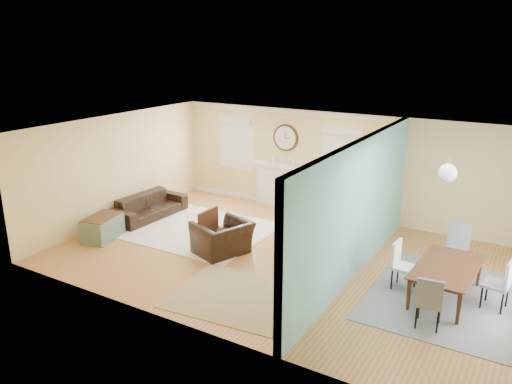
% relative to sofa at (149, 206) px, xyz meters
% --- Properties ---
extents(floor, '(9.00, 9.00, 0.00)m').
position_rel_sofa_xyz_m(floor, '(3.98, -0.44, -0.30)').
color(floor, '#A06434').
rests_on(floor, ground).
extents(wall_back, '(9.00, 0.02, 2.60)m').
position_rel_sofa_xyz_m(wall_back, '(3.98, 2.56, 1.00)').
color(wall_back, '#E1BF81').
rests_on(wall_back, ground).
extents(wall_front, '(9.00, 0.02, 2.60)m').
position_rel_sofa_xyz_m(wall_front, '(3.98, -3.44, 1.00)').
color(wall_front, '#E1BF81').
rests_on(wall_front, ground).
extents(wall_left, '(0.02, 6.00, 2.60)m').
position_rel_sofa_xyz_m(wall_left, '(-0.52, -0.44, 1.00)').
color(wall_left, '#E1BF81').
rests_on(wall_left, ground).
extents(ceiling, '(9.00, 6.00, 0.02)m').
position_rel_sofa_xyz_m(ceiling, '(3.98, -0.44, 2.30)').
color(ceiling, white).
rests_on(ceiling, wall_back).
extents(partition, '(0.17, 6.00, 2.60)m').
position_rel_sofa_xyz_m(partition, '(5.50, -0.16, 1.06)').
color(partition, '#E1BF81').
rests_on(partition, ground).
extents(fireplace, '(1.70, 0.30, 1.17)m').
position_rel_sofa_xyz_m(fireplace, '(2.48, 2.44, 0.30)').
color(fireplace, white).
rests_on(fireplace, ground).
extents(wall_clock, '(0.70, 0.07, 0.70)m').
position_rel_sofa_xyz_m(wall_clock, '(2.48, 2.52, 1.55)').
color(wall_clock, '#4F2816').
rests_on(wall_clock, wall_back).
extents(window_left, '(1.05, 0.13, 1.42)m').
position_rel_sofa_xyz_m(window_left, '(0.93, 2.51, 1.36)').
color(window_left, white).
rests_on(window_left, wall_back).
extents(window_right, '(1.05, 0.13, 1.42)m').
position_rel_sofa_xyz_m(window_right, '(4.03, 2.51, 1.36)').
color(window_right, white).
rests_on(window_right, wall_back).
extents(pendant, '(0.30, 0.30, 0.55)m').
position_rel_sofa_xyz_m(pendant, '(6.98, -0.44, 1.91)').
color(pendant, gold).
rests_on(pendant, ceiling).
extents(rug_cream, '(3.16, 2.74, 0.02)m').
position_rel_sofa_xyz_m(rug_cream, '(1.61, -0.08, -0.29)').
color(rug_cream, beige).
rests_on(rug_cream, floor).
extents(rug_jute, '(2.42, 2.06, 0.01)m').
position_rel_sofa_xyz_m(rug_jute, '(4.10, -2.26, -0.29)').
color(rug_jute, tan).
rests_on(rug_jute, floor).
extents(rug_grey, '(2.44, 3.05, 0.01)m').
position_rel_sofa_xyz_m(rug_grey, '(7.20, -0.48, -0.29)').
color(rug_grey, slate).
rests_on(rug_grey, floor).
extents(sofa, '(0.87, 2.06, 0.59)m').
position_rel_sofa_xyz_m(sofa, '(0.00, 0.00, 0.00)').
color(sofa, black).
rests_on(sofa, floor).
extents(eames_chair, '(1.25, 1.33, 0.70)m').
position_rel_sofa_xyz_m(eames_chair, '(2.82, -0.88, 0.05)').
color(eames_chair, black).
rests_on(eames_chair, floor).
extents(green_chair, '(0.92, 0.93, 0.67)m').
position_rel_sofa_xyz_m(green_chair, '(4.12, 1.72, 0.04)').
color(green_chair, '#047C5C').
rests_on(green_chair, floor).
extents(trunk, '(0.75, 1.02, 0.53)m').
position_rel_sofa_xyz_m(trunk, '(0.07, -1.59, -0.03)').
color(trunk, slate).
rests_on(trunk, floor).
extents(credenza, '(0.52, 1.52, 0.80)m').
position_rel_sofa_xyz_m(credenza, '(5.15, 0.80, 0.10)').
color(credenza, '#9F7348').
rests_on(credenza, floor).
extents(tv, '(0.13, 0.99, 0.57)m').
position_rel_sofa_xyz_m(tv, '(5.13, 0.80, 0.79)').
color(tv, black).
rests_on(tv, credenza).
extents(garden_stool, '(0.36, 0.36, 0.53)m').
position_rel_sofa_xyz_m(garden_stool, '(5.20, -0.20, -0.03)').
color(garden_stool, white).
rests_on(garden_stool, floor).
extents(potted_plant, '(0.53, 0.54, 0.46)m').
position_rel_sofa_xyz_m(potted_plant, '(5.20, -0.20, 0.46)').
color(potted_plant, '#337F33').
rests_on(potted_plant, garden_stool).
extents(dining_table, '(1.04, 1.75, 0.60)m').
position_rel_sofa_xyz_m(dining_table, '(7.20, -0.48, 0.00)').
color(dining_table, '#4F2816').
rests_on(dining_table, floor).
extents(dining_chair_n, '(0.45, 0.45, 0.95)m').
position_rel_sofa_xyz_m(dining_chair_n, '(7.10, 0.63, 0.26)').
color(dining_chair_n, slate).
rests_on(dining_chair_n, floor).
extents(dining_chair_s, '(0.42, 0.42, 0.87)m').
position_rel_sofa_xyz_m(dining_chair_s, '(7.11, -1.54, 0.21)').
color(dining_chair_s, slate).
rests_on(dining_chair_s, floor).
extents(dining_chair_w, '(0.41, 0.41, 0.88)m').
position_rel_sofa_xyz_m(dining_chair_w, '(6.46, -0.51, 0.22)').
color(dining_chair_w, white).
rests_on(dining_chair_w, floor).
extents(dining_chair_e, '(0.45, 0.45, 0.89)m').
position_rel_sofa_xyz_m(dining_chair_e, '(7.93, -0.41, 0.22)').
color(dining_chair_e, slate).
rests_on(dining_chair_e, floor).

